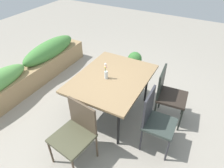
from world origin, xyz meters
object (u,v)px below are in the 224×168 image
Objects in this scene: chair_near_left at (155,119)px; potted_plant at (135,62)px; chair_end_left at (76,131)px; planter_box at (26,73)px; chair_near_right at (168,93)px; dining_table at (112,80)px; flower_vase at (106,73)px.

chair_near_left is 1.98× the size of potted_plant.
chair_end_left reaches higher than planter_box.
dining_table is at bearing -74.63° from chair_near_right.
chair_near_right is 3.42× the size of flower_vase.
potted_plant is at bearing -76.96° from chair_end_left.
flower_vase is 1.66m from potted_plant.
chair_near_right reaches higher than potted_plant.
flower_vase is 0.08× the size of planter_box.
chair_near_left is at bearing -149.38° from potted_plant.
chair_end_left is at bearing -37.11° from chair_near_right.
planter_box is at bearing 95.14° from dining_table.
potted_plant is at bearing -45.93° from planter_box.
chair_end_left is at bearing -51.84° from chair_near_left.
chair_near_right is at bearing -67.32° from flower_vase.
chair_near_left reaches higher than chair_end_left.
flower_vase reaches higher than dining_table.
planter_box is (-0.17, 1.87, -0.36)m from dining_table.
chair_near_left reaches higher than dining_table.
dining_table is 2.94× the size of potted_plant.
chair_near_left is 0.63m from chair_near_right.
dining_table is 1.49× the size of chair_near_right.
dining_table is 5.09× the size of flower_vase.
flower_vase reaches higher than chair_near_right.
dining_table is 0.93m from chair_near_left.
planter_box is (0.15, 2.73, -0.19)m from chair_near_left.
chair_near_right is 1.58m from potted_plant.
potted_plant is at bearing -142.09° from chair_near_right.
chair_near_left is 0.29× the size of planter_box.
chair_near_left is 3.43× the size of flower_vase.
flower_vase is (-0.07, 0.07, 0.16)m from dining_table.
flower_vase is at bearing -76.97° from chair_end_left.
dining_table is at bearing -84.86° from planter_box.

